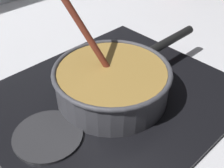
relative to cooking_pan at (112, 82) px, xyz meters
The scene contains 5 objects.
ground 0.11m from the cooking_pan, 60.48° to the right, with size 2.40×1.60×0.04m, color #B7B7BC.
hob_plate 0.05m from the cooking_pan, 169.51° to the right, with size 0.56×0.48×0.01m, color black.
burner_ring 0.04m from the cooking_pan, 169.51° to the right, with size 0.19×0.19×0.01m, color #592D0C.
spare_burner 0.18m from the cooking_pan, behind, with size 0.14×0.14×0.01m, color #262628.
cooking_pan is the anchor object (origin of this frame).
Camera 1 is at (-0.39, -0.30, 0.45)m, focal length 45.99 mm.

